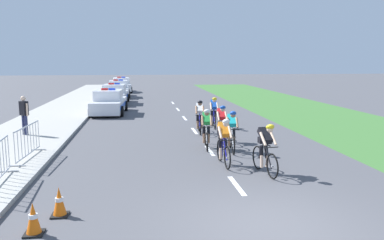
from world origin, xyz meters
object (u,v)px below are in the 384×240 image
at_px(cyclist_fourth, 206,128).
at_px(cyclist_fifth, 221,123).
at_px(cyclist_third, 232,130).
at_px(traffic_cone_mid, 33,219).
at_px(police_car_nearest, 109,103).
at_px(cyclist_second, 224,141).
at_px(police_car_furthest, 121,85).
at_px(traffic_cone_near, 59,202).
at_px(police_car_third, 118,90).
at_px(cyclist_seventh, 214,112).
at_px(spectator_closest, 24,113).
at_px(cyclist_sixth, 200,116).
at_px(police_car_second, 115,95).
at_px(crowd_barrier_middle, 28,142).
at_px(cyclist_lead, 265,148).

distance_m(cyclist_fourth, cyclist_fifth, 1.29).
height_order(cyclist_third, traffic_cone_mid, cyclist_third).
bearing_deg(police_car_nearest, cyclist_second, -70.16).
height_order(police_car_furthest, traffic_cone_near, police_car_furthest).
distance_m(cyclist_third, police_car_third, 22.16).
distance_m(cyclist_fourth, cyclist_seventh, 4.50).
relative_size(cyclist_second, cyclist_fourth, 1.00).
distance_m(cyclist_second, cyclist_third, 1.90).
bearing_deg(cyclist_fourth, spectator_closest, 157.40).
height_order(cyclist_sixth, police_car_second, police_car_second).
bearing_deg(crowd_barrier_middle, cyclist_third, 3.59).
relative_size(police_car_second, police_car_furthest, 0.98).
distance_m(cyclist_sixth, traffic_cone_near, 9.94).
bearing_deg(traffic_cone_near, police_car_third, 90.36).
relative_size(cyclist_lead, spectator_closest, 1.03).
relative_size(cyclist_third, cyclist_seventh, 1.00).
distance_m(cyclist_lead, police_car_second, 19.87).
relative_size(cyclist_third, spectator_closest, 1.03).
relative_size(police_car_nearest, police_car_furthest, 0.99).
relative_size(cyclist_lead, police_car_nearest, 0.38).
bearing_deg(police_car_furthest, cyclist_fourth, -80.68).
xyz_separation_m(police_car_second, spectator_closest, (-3.01, -12.54, 0.40)).
bearing_deg(cyclist_lead, traffic_cone_near, -156.05).
bearing_deg(spectator_closest, cyclist_sixth, -0.20).
bearing_deg(traffic_cone_mid, cyclist_second, 42.82).
bearing_deg(cyclist_fifth, police_car_furthest, 101.41).
xyz_separation_m(cyclist_third, cyclist_sixth, (-0.62, 3.66, 0.00)).
bearing_deg(traffic_cone_near, cyclist_seventh, 62.47).
bearing_deg(police_car_third, police_car_nearest, -90.01).
relative_size(police_car_second, traffic_cone_near, 6.97).
bearing_deg(cyclist_fourth, crowd_barrier_middle, -170.24).
relative_size(traffic_cone_near, traffic_cone_mid, 1.00).
xyz_separation_m(cyclist_fourth, traffic_cone_near, (-4.20, -5.85, -0.48)).
xyz_separation_m(cyclist_fourth, cyclist_seventh, (1.13, 4.36, 0.00)).
bearing_deg(traffic_cone_near, police_car_second, 90.45).
bearing_deg(traffic_cone_mid, crowd_barrier_middle, 106.03).
bearing_deg(cyclist_sixth, cyclist_third, -80.46).
relative_size(cyclist_second, cyclist_third, 1.00).
relative_size(cyclist_fourth, police_car_third, 0.38).
height_order(cyclist_third, police_car_third, police_car_third).
distance_m(cyclist_lead, spectator_closest, 10.75).
relative_size(cyclist_fifth, cyclist_sixth, 1.00).
xyz_separation_m(cyclist_sixth, spectator_closest, (-7.59, 0.03, 0.30)).
xyz_separation_m(cyclist_third, cyclist_seventh, (0.30, 4.98, 0.00)).
height_order(cyclist_lead, cyclist_seventh, same).
height_order(cyclist_lead, traffic_cone_near, cyclist_lead).
xyz_separation_m(cyclist_lead, spectator_closest, (-8.51, 6.56, 0.30)).
bearing_deg(cyclist_fifth, cyclist_sixth, 105.98).
bearing_deg(police_car_second, cyclist_seventh, -63.99).
bearing_deg(police_car_third, traffic_cone_mid, -90.30).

